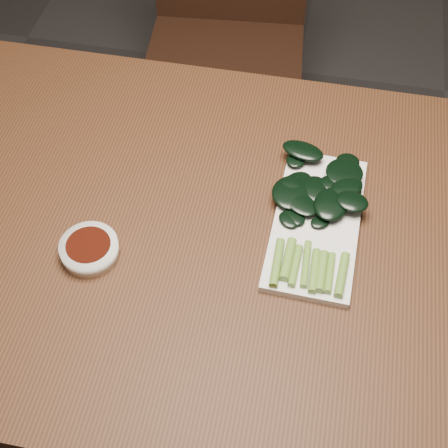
% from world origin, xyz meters
% --- Properties ---
extents(ground, '(6.00, 6.00, 0.00)m').
position_xyz_m(ground, '(0.00, 0.00, 0.00)').
color(ground, '#2E2C2C').
rests_on(ground, ground).
extents(table, '(1.40, 0.80, 0.75)m').
position_xyz_m(table, '(0.00, 0.00, 0.68)').
color(table, '#412312').
rests_on(table, ground).
extents(chair_far, '(0.48, 0.48, 0.89)m').
position_xyz_m(chair_far, '(-0.20, 0.87, 0.49)').
color(chair_far, black).
rests_on(chair_far, ground).
extents(sauce_bowl, '(0.09, 0.09, 0.03)m').
position_xyz_m(sauce_bowl, '(-0.23, -0.09, 0.76)').
color(sauce_bowl, white).
rests_on(sauce_bowl, table).
extents(serving_plate, '(0.15, 0.30, 0.01)m').
position_xyz_m(serving_plate, '(0.12, 0.04, 0.76)').
color(serving_plate, white).
rests_on(serving_plate, table).
extents(gai_lan, '(0.17, 0.31, 0.03)m').
position_xyz_m(gai_lan, '(0.11, 0.07, 0.78)').
color(gai_lan, olive).
rests_on(gai_lan, serving_plate).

